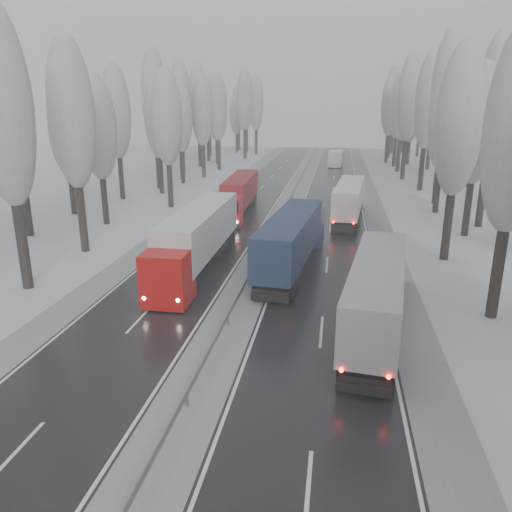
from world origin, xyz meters
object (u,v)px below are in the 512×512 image
(truck_cream_box, at_px, (350,197))
(box_truck_distant, at_px, (336,158))
(truck_blue_box, at_px, (293,236))
(truck_red_white, at_px, (196,237))
(truck_grey_tarp, at_px, (378,286))
(truck_red_red, at_px, (239,193))

(truck_cream_box, height_order, box_truck_distant, truck_cream_box)
(truck_blue_box, distance_m, box_truck_distant, 65.37)
(truck_blue_box, relative_size, truck_red_white, 0.96)
(truck_grey_tarp, xyz_separation_m, truck_blue_box, (-5.49, 9.54, 0.10))
(truck_red_white, relative_size, truck_red_red, 1.12)
(truck_grey_tarp, bearing_deg, truck_red_white, 154.92)
(truck_grey_tarp, distance_m, truck_red_red, 31.34)
(truck_blue_box, height_order, box_truck_distant, truck_blue_box)
(truck_grey_tarp, relative_size, box_truck_distant, 1.96)
(truck_grey_tarp, xyz_separation_m, truck_red_red, (-13.29, 28.38, -0.07))
(truck_blue_box, bearing_deg, truck_red_red, 117.95)
(truck_grey_tarp, relative_size, truck_blue_box, 0.96)
(box_truck_distant, bearing_deg, truck_grey_tarp, -84.08)
(box_truck_distant, bearing_deg, truck_red_white, -94.46)
(truck_blue_box, relative_size, truck_cream_box, 1.07)
(truck_cream_box, distance_m, truck_red_white, 22.68)
(box_truck_distant, bearing_deg, truck_cream_box, -84.06)
(truck_grey_tarp, distance_m, truck_blue_box, 11.01)
(truck_grey_tarp, bearing_deg, truck_red_red, 122.40)
(truck_grey_tarp, height_order, truck_red_white, truck_red_white)
(truck_red_red, bearing_deg, truck_blue_box, -70.12)
(truck_blue_box, height_order, truck_red_white, truck_red_white)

